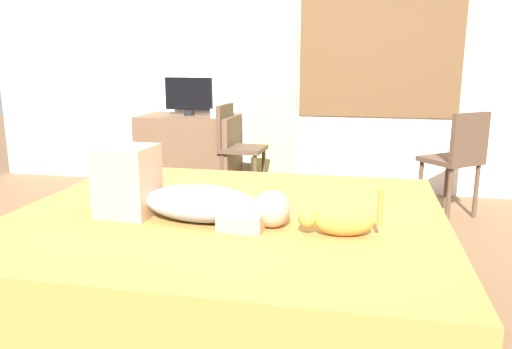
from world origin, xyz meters
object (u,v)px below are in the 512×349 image
desk (190,154)px  cat (340,221)px  person_lying (182,196)px  cup (214,113)px  chair_spare (458,156)px  bed (229,260)px  chair_by_desk (236,143)px  tv_monitor (189,96)px

desk → cat: bearing=-57.7°
cat → person_lying: bearing=173.8°
desk → cup: 0.52m
cat → chair_spare: chair_spare is taller
cup → chair_spare: size_ratio=0.09×
bed → cup: size_ratio=28.39×
desk → chair_by_desk: (0.49, -0.13, 0.14)m
desk → tv_monitor: size_ratio=1.88×
desk → chair_spare: size_ratio=1.05×
person_lying → chair_by_desk: 2.23m
desk → tv_monitor: tv_monitor is taller
bed → desk: (-0.97, 2.18, 0.12)m
desk → person_lying: bearing=-71.4°
desk → bed: bearing=-66.0°
person_lying → chair_spare: chair_spare is taller
person_lying → cup: size_ratio=12.27×
person_lying → chair_by_desk: chair_by_desk is taller
desk → chair_by_desk: size_ratio=1.05×
desk → tv_monitor: bearing=0.0°
bed → tv_monitor: tv_monitor is taller
person_lying → chair_by_desk: (-0.30, 2.21, -0.12)m
person_lying → tv_monitor: bearing=108.4°
chair_by_desk → bed: bearing=-76.8°
desk → tv_monitor: (0.01, 0.00, 0.55)m
cat → desk: (-1.53, 2.42, -0.21)m
cat → cup: 2.59m
bed → desk: bearing=114.0°
person_lying → chair_by_desk: bearing=97.7°
desk → chair_spare: bearing=-8.3°
chair_by_desk → cup: bearing=-174.2°
cat → cup: size_ratio=4.65×
desk → cup: (0.30, -0.15, 0.41)m
cat → chair_by_desk: chair_by_desk is taller
bed → cup: (-0.67, 2.03, 0.52)m
person_lying → desk: person_lying is taller
cat → tv_monitor: bearing=122.2°
desk → cup: size_ratio=11.74×
tv_monitor → chair_by_desk: 0.65m
tv_monitor → chair_by_desk: size_ratio=0.56×
tv_monitor → desk: bearing=180.0°
bed → chair_by_desk: chair_by_desk is taller
cat → bed: bearing=156.8°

